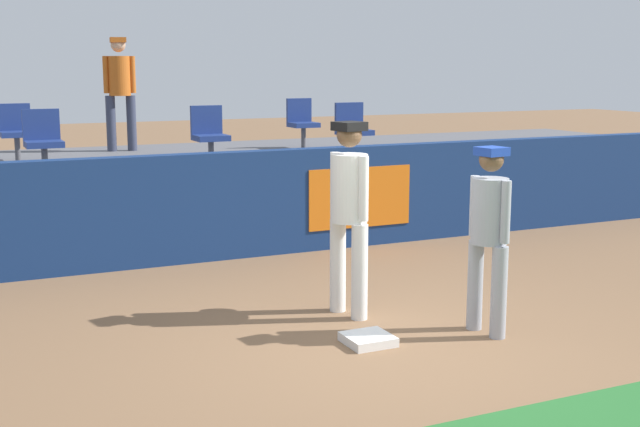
{
  "coord_description": "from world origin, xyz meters",
  "views": [
    {
      "loc": [
        -3.45,
        -6.02,
        2.41
      ],
      "look_at": [
        -0.11,
        1.16,
        1.0
      ],
      "focal_mm": 46.97,
      "sensor_mm": 36.0,
      "label": 1
    }
  ],
  "objects_px": {
    "player_runner_visitor": "(489,227)",
    "spectator_hooded": "(120,86)",
    "seat_back_left": "(16,129)",
    "seat_front_left": "(43,138)",
    "player_fielder_home": "(349,205)",
    "seat_front_right": "(352,127)",
    "first_base": "(368,339)",
    "seat_back_right": "(302,120)",
    "seat_front_center": "(209,132)"
  },
  "relations": [
    {
      "from": "seat_back_left",
      "to": "seat_front_left",
      "type": "bearing_deg",
      "value": -84.7
    },
    {
      "from": "first_base",
      "to": "seat_back_right",
      "type": "height_order",
      "value": "seat_back_right"
    },
    {
      "from": "seat_front_right",
      "to": "spectator_hooded",
      "type": "relative_size",
      "value": 0.46
    },
    {
      "from": "first_base",
      "to": "player_fielder_home",
      "type": "xyz_separation_m",
      "value": [
        0.24,
        0.86,
        1.05
      ]
    },
    {
      "from": "seat_front_right",
      "to": "seat_back_left",
      "type": "bearing_deg",
      "value": 158.89
    },
    {
      "from": "player_fielder_home",
      "to": "seat_front_center",
      "type": "bearing_deg",
      "value": 168.67
    },
    {
      "from": "player_runner_visitor",
      "to": "spectator_hooded",
      "type": "height_order",
      "value": "spectator_hooded"
    },
    {
      "from": "seat_front_right",
      "to": "seat_front_left",
      "type": "height_order",
      "value": "same"
    },
    {
      "from": "spectator_hooded",
      "to": "player_runner_visitor",
      "type": "bearing_deg",
      "value": 108.78
    },
    {
      "from": "player_runner_visitor",
      "to": "seat_back_left",
      "type": "relative_size",
      "value": 2.03
    },
    {
      "from": "seat_front_center",
      "to": "spectator_hooded",
      "type": "xyz_separation_m",
      "value": [
        -0.69,
        2.6,
        0.6
      ]
    },
    {
      "from": "player_fielder_home",
      "to": "seat_front_center",
      "type": "distance_m",
      "value": 4.28
    },
    {
      "from": "player_runner_visitor",
      "to": "spectator_hooded",
      "type": "xyz_separation_m",
      "value": [
        -1.6,
        7.91,
        1.09
      ]
    },
    {
      "from": "seat_back_left",
      "to": "seat_back_right",
      "type": "bearing_deg",
      "value": -0.0
    },
    {
      "from": "player_runner_visitor",
      "to": "seat_front_center",
      "type": "xyz_separation_m",
      "value": [
        -0.91,
        5.31,
        0.49
      ]
    },
    {
      "from": "seat_back_right",
      "to": "seat_front_right",
      "type": "bearing_deg",
      "value": -88.42
    },
    {
      "from": "seat_front_left",
      "to": "seat_back_left",
      "type": "bearing_deg",
      "value": 95.3
    },
    {
      "from": "seat_back_left",
      "to": "spectator_hooded",
      "type": "bearing_deg",
      "value": 25.1
    },
    {
      "from": "seat_back_right",
      "to": "seat_front_center",
      "type": "relative_size",
      "value": 1.0
    },
    {
      "from": "player_fielder_home",
      "to": "seat_front_left",
      "type": "bearing_deg",
      "value": -163.78
    },
    {
      "from": "seat_front_center",
      "to": "player_runner_visitor",
      "type": "bearing_deg",
      "value": -80.24
    },
    {
      "from": "first_base",
      "to": "seat_front_left",
      "type": "bearing_deg",
      "value": 111.69
    },
    {
      "from": "player_fielder_home",
      "to": "seat_back_left",
      "type": "bearing_deg",
      "value": -169.92
    },
    {
      "from": "seat_back_left",
      "to": "seat_front_center",
      "type": "distance_m",
      "value": 3.0
    },
    {
      "from": "seat_back_left",
      "to": "seat_front_center",
      "type": "height_order",
      "value": "same"
    },
    {
      "from": "seat_back_left",
      "to": "first_base",
      "type": "bearing_deg",
      "value": -72.34
    },
    {
      "from": "seat_back_left",
      "to": "seat_front_right",
      "type": "bearing_deg",
      "value": -21.11
    },
    {
      "from": "seat_front_right",
      "to": "player_fielder_home",
      "type": "bearing_deg",
      "value": -117.52
    },
    {
      "from": "player_runner_visitor",
      "to": "seat_front_right",
      "type": "xyz_separation_m",
      "value": [
        1.35,
        5.31,
        0.49
      ]
    },
    {
      "from": "seat_back_right",
      "to": "spectator_hooded",
      "type": "distance_m",
      "value": 3.06
    },
    {
      "from": "seat_front_left",
      "to": "seat_front_center",
      "type": "xyz_separation_m",
      "value": [
        2.23,
        -0.0,
        -0.0
      ]
    },
    {
      "from": "first_base",
      "to": "spectator_hooded",
      "type": "relative_size",
      "value": 0.22
    },
    {
      "from": "player_fielder_home",
      "to": "seat_back_right",
      "type": "distance_m",
      "value": 6.45
    },
    {
      "from": "seat_front_center",
      "to": "seat_front_right",
      "type": "bearing_deg",
      "value": 0.0
    },
    {
      "from": "seat_front_center",
      "to": "first_base",
      "type": "bearing_deg",
      "value": -92.21
    },
    {
      "from": "first_base",
      "to": "seat_back_right",
      "type": "xyz_separation_m",
      "value": [
        2.41,
        6.92,
        1.44
      ]
    },
    {
      "from": "seat_back_right",
      "to": "seat_front_right",
      "type": "distance_m",
      "value": 1.8
    },
    {
      "from": "first_base",
      "to": "spectator_hooded",
      "type": "height_order",
      "value": "spectator_hooded"
    },
    {
      "from": "player_runner_visitor",
      "to": "seat_back_right",
      "type": "xyz_separation_m",
      "value": [
        1.3,
        7.11,
        0.49
      ]
    },
    {
      "from": "seat_back_right",
      "to": "player_fielder_home",
      "type": "bearing_deg",
      "value": -109.71
    },
    {
      "from": "seat_front_right",
      "to": "seat_front_left",
      "type": "xyz_separation_m",
      "value": [
        -4.49,
        0.0,
        0.0
      ]
    },
    {
      "from": "first_base",
      "to": "player_fielder_home",
      "type": "height_order",
      "value": "player_fielder_home"
    },
    {
      "from": "player_fielder_home",
      "to": "spectator_hooded",
      "type": "bearing_deg",
      "value": 174.18
    },
    {
      "from": "seat_front_left",
      "to": "seat_back_left",
      "type": "distance_m",
      "value": 1.81
    },
    {
      "from": "first_base",
      "to": "seat_front_right",
      "type": "bearing_deg",
      "value": 64.36
    },
    {
      "from": "seat_front_left",
      "to": "seat_front_right",
      "type": "bearing_deg",
      "value": -0.0
    },
    {
      "from": "player_fielder_home",
      "to": "seat_front_center",
      "type": "relative_size",
      "value": 2.24
    },
    {
      "from": "player_runner_visitor",
      "to": "seat_back_left",
      "type": "bearing_deg",
      "value": -162.77
    },
    {
      "from": "player_fielder_home",
      "to": "seat_back_left",
      "type": "height_order",
      "value": "player_fielder_home"
    },
    {
      "from": "player_fielder_home",
      "to": "seat_front_right",
      "type": "relative_size",
      "value": 2.24
    }
  ]
}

